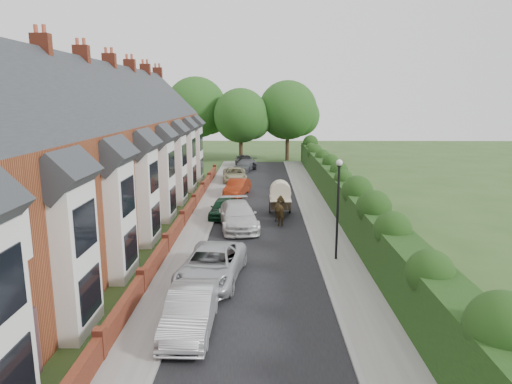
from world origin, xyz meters
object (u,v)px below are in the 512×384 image
horse (282,211)px  car_grey (245,165)px  car_green (223,208)px  car_silver_a (190,311)px  car_white (238,215)px  horse_cart (280,196)px  lamppost (338,197)px  car_red (237,187)px  car_beige (235,175)px  car_black (245,161)px  car_silver_b (212,265)px

horse → car_grey: bearing=-93.8°
car_green → horse: (3.95, -1.66, 0.21)m
car_silver_a → car_white: car_white is taller
car_grey → horse_cart: (3.16, -19.86, 0.75)m
lamppost → car_red: bearing=110.2°
lamppost → car_silver_a: bearing=-131.5°
car_beige → car_black: (0.72, 8.91, 0.10)m
car_beige → horse_cart: size_ratio=1.46×
car_silver_b → car_black: size_ratio=1.18×
lamppost → horse: (-2.45, 6.94, -2.43)m
lamppost → car_white: (-5.24, 5.99, -2.50)m
car_black → car_red: bearing=-103.9°
car_black → car_silver_a: bearing=-104.3°
car_green → horse_cart: (3.95, 0.54, 0.74)m
car_silver_a → car_red: 22.77m
car_green → car_black: 22.41m
car_red → car_grey: bearing=100.5°
car_green → horse_cart: horse_cart is taller
car_white → car_grey: bearing=81.5°
car_green → car_red: 7.14m
lamppost → car_silver_a: size_ratio=1.15×
lamppost → car_green: (-6.40, 8.60, -2.65)m
car_silver_b → car_beige: (-0.43, 24.69, -0.07)m
car_silver_b → horse: 10.17m
horse → car_white: bearing=6.8°
car_green → car_beige: bearing=96.0°
horse_cart → car_white: bearing=-131.5°
car_silver_a → car_grey: bearing=89.6°
car_beige → horse: bearing=-80.0°
car_silver_b → car_beige: size_ratio=1.11×
lamppost → car_silver_a: 9.75m
lamppost → car_grey: 29.66m
car_beige → car_white: bearing=-90.5°
horse_cart → car_silver_b: bearing=-106.7°
car_silver_b → car_green: bearing=98.7°
car_silver_a → car_green: (-0.16, 15.65, -0.09)m
car_silver_b → car_white: 8.62m
car_silver_a → car_white: (1.00, 13.04, 0.05)m
car_silver_b → car_grey: bearing=95.9°
car_beige → horse_cart: (3.95, -12.95, 0.70)m
lamppost → horse: 7.75m
car_white → horse_cart: horse_cart is taller
horse → car_silver_b: bearing=57.7°
car_silver_a → car_beige: size_ratio=0.91×
car_white → car_black: bearing=81.6°
horse → car_beige: bearing=-87.4°
car_white → car_red: (-0.56, 9.73, -0.10)m
car_silver_a → car_silver_b: size_ratio=0.82×
car_silver_b → horse_cart: 12.28m
car_silver_a → car_grey: (0.63, 36.05, -0.10)m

